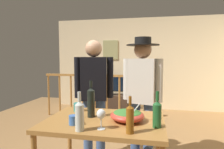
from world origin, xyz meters
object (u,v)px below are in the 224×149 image
object	(u,v)px
tv_console	(112,102)
wine_bottle_amber	(130,118)
stair_railing	(102,92)
person_standing_left	(94,90)
wine_bottle_dark	(91,102)
wine_bottle_clear	(80,115)
mug_blue	(74,120)
salad_bowl	(127,115)
mug_teal	(77,107)
person_standing_right	(142,89)
framed_picture	(110,50)
wine_glass	(101,115)
wine_bottle_green	(157,113)
flat_screen_tv	(112,84)
serving_table	(104,128)

from	to	relation	value
tv_console	wine_bottle_amber	bearing A→B (deg)	-76.25
stair_railing	person_standing_left	bearing A→B (deg)	-79.24
wine_bottle_amber	wine_bottle_dark	distance (m)	0.57
wine_bottle_clear	mug_blue	bearing A→B (deg)	129.62
salad_bowl	wine_bottle_clear	size ratio (longest dim) A/B	1.00
wine_bottle_dark	mug_teal	xyz separation A→B (m)	(-0.22, 0.18, -0.11)
wine_bottle_amber	person_standing_right	xyz separation A→B (m)	(0.05, 1.06, 0.07)
framed_picture	wine_glass	xyz separation A→B (m)	(0.74, -3.92, -0.72)
wine_bottle_clear	person_standing_left	bearing A→B (deg)	100.50
salad_bowl	person_standing_left	bearing A→B (deg)	126.77
tv_console	mug_teal	xyz separation A→B (m)	(0.23, -3.13, 0.65)
stair_railing	wine_glass	bearing A→B (deg)	-75.82
tv_console	mug_teal	bearing A→B (deg)	-85.71
wine_bottle_green	wine_glass	bearing A→B (deg)	-163.43
wine_bottle_amber	wine_bottle_dark	xyz separation A→B (m)	(-0.44, 0.36, 0.04)
wine_bottle_amber	person_standing_left	distance (m)	1.23
person_standing_left	wine_glass	bearing A→B (deg)	97.86
framed_picture	wine_bottle_green	distance (m)	4.04
salad_bowl	flat_screen_tv	bearing A→B (deg)	104.13
flat_screen_tv	wine_bottle_clear	size ratio (longest dim) A/B	2.09
stair_railing	wine_bottle_clear	xyz separation A→B (m)	(0.54, -2.88, 0.32)
salad_bowl	person_standing_right	world-z (taller)	person_standing_right
mug_blue	person_standing_left	world-z (taller)	person_standing_left
mug_blue	stair_railing	bearing A→B (deg)	98.96
serving_table	wine_bottle_clear	distance (m)	0.42
framed_picture	wine_bottle_dark	distance (m)	3.71
salad_bowl	person_standing_left	distance (m)	0.94
framed_picture	flat_screen_tv	xyz separation A→B (m)	(0.10, -0.32, -0.94)
wine_bottle_clear	wine_bottle_dark	world-z (taller)	wine_bottle_dark
flat_screen_tv	person_standing_right	bearing A→B (deg)	-69.87
wine_bottle_clear	wine_bottle_dark	xyz separation A→B (m)	(-0.02, 0.39, 0.03)
salad_bowl	wine_bottle_green	bearing A→B (deg)	-23.81
wine_bottle_amber	person_standing_left	xyz separation A→B (m)	(-0.62, 1.06, 0.04)
salad_bowl	mug_teal	xyz separation A→B (m)	(-0.61, 0.24, -0.01)
wine_glass	salad_bowl	bearing A→B (deg)	53.68
wine_glass	person_standing_left	world-z (taller)	person_standing_left
person_standing_right	salad_bowl	bearing A→B (deg)	93.95
stair_railing	mug_blue	xyz separation A→B (m)	(0.43, -2.75, 0.23)
framed_picture	wine_bottle_green	xyz separation A→B (m)	(1.21, -3.78, -0.72)
serving_table	mug_teal	world-z (taller)	mug_teal
framed_picture	wine_bottle_amber	world-z (taller)	framed_picture
wine_bottle_dark	wine_bottle_green	bearing A→B (deg)	-15.13
salad_bowl	mug_teal	bearing A→B (deg)	158.48
mug_blue	person_standing_left	distance (m)	0.97
wine_glass	mug_teal	bearing A→B (deg)	129.50
framed_picture	person_standing_right	xyz separation A→B (m)	(1.05, -2.91, -0.65)
wine_bottle_clear	salad_bowl	bearing A→B (deg)	42.82
framed_picture	serving_table	distance (m)	3.85
wine_bottle_green	wine_bottle_dark	world-z (taller)	wine_bottle_dark
framed_picture	wine_bottle_dark	bearing A→B (deg)	-81.26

